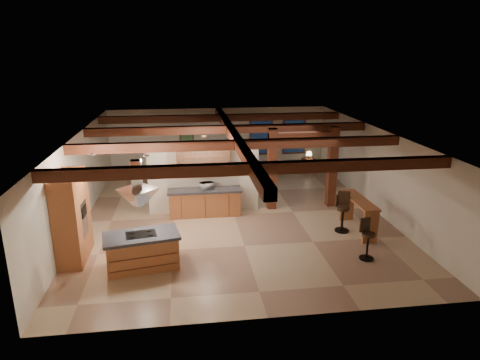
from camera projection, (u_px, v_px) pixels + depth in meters
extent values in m
plane|color=tan|center=(234.00, 215.00, 14.78)|extent=(12.00, 12.00, 0.00)
plane|color=beige|center=(219.00, 139.00, 20.05)|extent=(10.00, 0.00, 10.00)
plane|color=beige|center=(269.00, 256.00, 8.67)|extent=(10.00, 0.00, 10.00)
plane|color=beige|center=(80.00, 180.00, 13.73)|extent=(0.00, 12.00, 12.00)
plane|color=beige|center=(375.00, 169.00, 14.99)|extent=(0.00, 12.00, 12.00)
plane|color=#341D10|center=(234.00, 132.00, 13.94)|extent=(12.00, 12.00, 0.00)
cube|color=#3E200F|center=(254.00, 168.00, 10.19)|extent=(10.00, 0.25, 0.28)
cube|color=#3E200F|center=(239.00, 145.00, 12.75)|extent=(10.00, 0.25, 0.28)
cube|color=#3E200F|center=(230.00, 129.00, 15.21)|extent=(10.00, 0.25, 0.28)
cube|color=#3E200F|center=(222.00, 118.00, 17.77)|extent=(10.00, 0.25, 0.28)
cube|color=#3E200F|center=(234.00, 136.00, 13.98)|extent=(0.28, 12.00, 0.28)
cube|color=#3E200F|center=(272.00, 169.00, 15.01)|extent=(0.30, 0.30, 2.90)
cube|color=#3E200F|center=(332.00, 167.00, 15.29)|extent=(0.30, 0.30, 2.90)
cube|color=#3E200F|center=(304.00, 136.00, 14.82)|extent=(2.50, 0.28, 0.28)
cube|color=beige|center=(204.00, 181.00, 14.81)|extent=(3.80, 0.18, 2.20)
cube|color=#A25D34|center=(72.00, 217.00, 11.38)|extent=(0.64, 1.60, 2.40)
cube|color=silver|center=(84.00, 218.00, 11.43)|extent=(0.06, 0.62, 0.95)
cube|color=black|center=(84.00, 211.00, 11.38)|extent=(0.01, 0.50, 0.28)
cube|color=#A25D34|center=(205.00, 203.00, 14.64)|extent=(2.40, 0.60, 0.86)
cube|color=black|center=(205.00, 190.00, 14.50)|extent=(2.50, 0.66, 0.08)
cube|color=#A25D34|center=(204.00, 162.00, 14.42)|extent=(1.80, 0.34, 0.95)
cube|color=silver|center=(204.00, 163.00, 14.25)|extent=(1.74, 0.02, 0.90)
pyramid|color=silver|center=(139.00, 206.00, 10.72)|extent=(1.10, 1.10, 0.45)
cube|color=silver|center=(137.00, 175.00, 10.48)|extent=(0.26, 0.22, 0.73)
cube|color=#3E200F|center=(261.00, 137.00, 20.23)|extent=(1.10, 0.05, 1.70)
cube|color=black|center=(261.00, 137.00, 20.20)|extent=(0.95, 0.02, 1.55)
cube|color=#3E200F|center=(294.00, 136.00, 20.43)|extent=(1.10, 0.05, 1.70)
cube|color=black|center=(294.00, 137.00, 20.40)|extent=(0.95, 0.02, 1.55)
cube|color=#3E200F|center=(187.00, 135.00, 19.73)|extent=(0.65, 0.04, 0.85)
cube|color=#275B38|center=(187.00, 135.00, 19.70)|extent=(0.55, 0.01, 0.75)
cylinder|color=silver|center=(146.00, 156.00, 10.96)|extent=(0.16, 0.16, 0.03)
cylinder|color=silver|center=(204.00, 137.00, 13.35)|extent=(0.16, 0.16, 0.03)
cylinder|color=silver|center=(92.00, 154.00, 11.07)|extent=(0.16, 0.16, 0.03)
cube|color=#A25D34|center=(142.00, 252.00, 11.10)|extent=(1.93, 1.21, 0.86)
cube|color=black|center=(141.00, 236.00, 10.96)|extent=(2.07, 1.35, 0.08)
cube|color=black|center=(141.00, 234.00, 10.95)|extent=(0.83, 0.63, 0.02)
imported|color=#391A0E|center=(228.00, 183.00, 17.15)|extent=(1.91, 1.10, 0.66)
imported|color=black|center=(265.00, 167.00, 19.80)|extent=(2.00, 1.09, 0.55)
imported|color=silver|center=(206.00, 186.00, 14.46)|extent=(0.49, 0.40, 0.24)
cube|color=#A25D34|center=(359.00, 200.00, 13.21)|extent=(0.53, 2.00, 0.06)
cube|color=#A25D34|center=(370.00, 227.00, 12.51)|extent=(0.45, 0.11, 1.00)
cube|color=#A25D34|center=(347.00, 206.00, 14.21)|extent=(0.45, 0.11, 1.00)
cube|color=#3E200F|center=(308.00, 165.00, 20.06)|extent=(0.62, 0.62, 0.61)
cylinder|color=black|center=(309.00, 157.00, 19.94)|extent=(0.06, 0.06, 0.16)
cone|color=#E6C18A|center=(309.00, 153.00, 19.90)|extent=(0.28, 0.28, 0.18)
cylinder|color=black|center=(369.00, 235.00, 11.46)|extent=(0.36, 0.36, 0.07)
cube|color=black|center=(365.00, 224.00, 11.54)|extent=(0.34, 0.13, 0.40)
cylinder|color=black|center=(367.00, 247.00, 11.57)|extent=(0.06, 0.06, 0.70)
cylinder|color=black|center=(366.00, 258.00, 11.67)|extent=(0.40, 0.40, 0.03)
cylinder|color=black|center=(343.00, 208.00, 13.22)|extent=(0.40, 0.40, 0.08)
cube|color=black|center=(344.00, 198.00, 13.32)|extent=(0.37, 0.17, 0.44)
cylinder|color=black|center=(343.00, 219.00, 13.33)|extent=(0.07, 0.07, 0.77)
cylinder|color=black|center=(342.00, 231.00, 13.44)|extent=(0.44, 0.44, 0.03)
cylinder|color=black|center=(343.00, 209.00, 13.30)|extent=(0.36, 0.36, 0.07)
cube|color=black|center=(341.00, 200.00, 13.39)|extent=(0.34, 0.08, 0.40)
cylinder|color=black|center=(342.00, 220.00, 13.41)|extent=(0.06, 0.06, 0.70)
cylinder|color=black|center=(341.00, 230.00, 13.51)|extent=(0.40, 0.40, 0.03)
cube|color=#3E200F|center=(213.00, 187.00, 16.21)|extent=(0.51, 0.51, 0.07)
cube|color=#3E200F|center=(211.00, 175.00, 16.30)|extent=(0.46, 0.11, 0.82)
cylinder|color=#3E200F|center=(209.00, 195.00, 16.07)|extent=(0.05, 0.05, 0.46)
cylinder|color=#3E200F|center=(218.00, 194.00, 16.16)|extent=(0.05, 0.05, 0.46)
cylinder|color=#3E200F|center=(207.00, 192.00, 16.42)|extent=(0.05, 0.05, 0.46)
cylinder|color=#3E200F|center=(217.00, 191.00, 16.50)|extent=(0.05, 0.05, 0.46)
cube|color=#3E200F|center=(206.00, 176.00, 17.63)|extent=(0.51, 0.51, 0.07)
cube|color=#3E200F|center=(206.00, 168.00, 17.30)|extent=(0.46, 0.11, 0.82)
cylinder|color=#3E200F|center=(209.00, 180.00, 17.92)|extent=(0.05, 0.05, 0.46)
cylinder|color=#3E200F|center=(201.00, 181.00, 17.83)|extent=(0.05, 0.05, 0.46)
cylinder|color=#3E200F|center=(211.00, 183.00, 17.58)|extent=(0.05, 0.05, 0.46)
cylinder|color=#3E200F|center=(202.00, 183.00, 17.49)|extent=(0.05, 0.05, 0.46)
cube|color=#3E200F|center=(232.00, 185.00, 16.39)|extent=(0.51, 0.51, 0.07)
cube|color=#3E200F|center=(231.00, 173.00, 16.48)|extent=(0.46, 0.11, 0.82)
cylinder|color=#3E200F|center=(229.00, 194.00, 16.25)|extent=(0.05, 0.05, 0.46)
cylinder|color=#3E200F|center=(238.00, 193.00, 16.34)|extent=(0.05, 0.05, 0.46)
cylinder|color=#3E200F|center=(227.00, 191.00, 16.60)|extent=(0.05, 0.05, 0.46)
cylinder|color=#3E200F|center=(236.00, 190.00, 16.68)|extent=(0.05, 0.05, 0.46)
cube|color=#3E200F|center=(224.00, 174.00, 17.81)|extent=(0.51, 0.51, 0.07)
cube|color=#3E200F|center=(225.00, 166.00, 17.48)|extent=(0.46, 0.11, 0.82)
cylinder|color=#3E200F|center=(227.00, 179.00, 18.10)|extent=(0.05, 0.05, 0.46)
cylinder|color=#3E200F|center=(219.00, 179.00, 18.01)|extent=(0.05, 0.05, 0.46)
cylinder|color=#3E200F|center=(229.00, 181.00, 17.76)|extent=(0.05, 0.05, 0.46)
cylinder|color=#3E200F|center=(220.00, 182.00, 17.67)|extent=(0.05, 0.05, 0.46)
cube|color=#3E200F|center=(251.00, 184.00, 16.57)|extent=(0.51, 0.51, 0.07)
cube|color=#3E200F|center=(250.00, 172.00, 16.66)|extent=(0.46, 0.11, 0.82)
cylinder|color=#3E200F|center=(248.00, 192.00, 16.43)|extent=(0.05, 0.05, 0.46)
cylinder|color=#3E200F|center=(257.00, 191.00, 16.52)|extent=(0.05, 0.05, 0.46)
cylinder|color=#3E200F|center=(246.00, 189.00, 16.78)|extent=(0.05, 0.05, 0.46)
cylinder|color=#3E200F|center=(255.00, 188.00, 16.86)|extent=(0.05, 0.05, 0.46)
cube|color=#3E200F|center=(242.00, 173.00, 17.99)|extent=(0.51, 0.51, 0.07)
cube|color=#3E200F|center=(243.00, 165.00, 17.66)|extent=(0.46, 0.11, 0.82)
cylinder|color=#3E200F|center=(245.00, 178.00, 18.28)|extent=(0.05, 0.05, 0.46)
cylinder|color=#3E200F|center=(236.00, 178.00, 18.19)|extent=(0.05, 0.05, 0.46)
cylinder|color=#3E200F|center=(247.00, 180.00, 17.94)|extent=(0.05, 0.05, 0.46)
cylinder|color=#3E200F|center=(238.00, 181.00, 17.85)|extent=(0.05, 0.05, 0.46)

